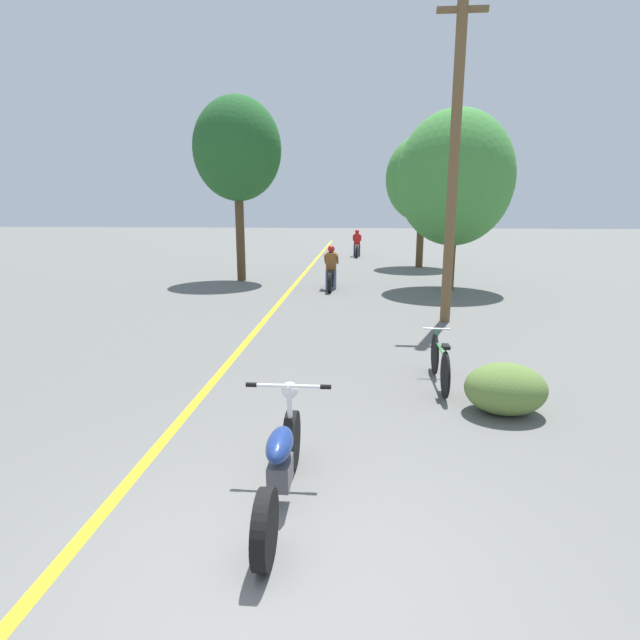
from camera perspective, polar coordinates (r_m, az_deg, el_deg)
name	(u,v)px	position (r m, az deg, el deg)	size (l,w,h in m)	color
ground_plane	(268,586)	(4.26, -5.94, -27.98)	(120.00, 120.00, 0.00)	#60605E
lane_stripe_center	(289,291)	(16.56, -3.55, 3.29)	(0.14, 48.00, 0.01)	yellow
utility_pole	(454,158)	(12.38, 15.07, 17.45)	(1.10, 0.24, 7.49)	brown
roadside_tree_right_near	(455,179)	(17.29, 15.17, 15.33)	(3.75, 3.37, 5.79)	#513A23
roadside_tree_right_far	(423,179)	(23.41, 11.67, 15.52)	(3.27, 2.95, 5.82)	#513A23
roadside_tree_left	(237,150)	(19.09, -9.45, 18.63)	(3.17, 2.85, 6.57)	#513A23
roadside_bush	(505,389)	(7.29, 20.44, -7.38)	(1.10, 0.88, 0.70)	#5B7A38
motorcycle_foreground	(281,464)	(4.86, -4.49, -16.12)	(0.87, 2.16, 1.02)	black
motorcycle_rider_lead	(331,273)	(16.90, 1.27, 5.40)	(0.50, 2.04, 1.47)	black
motorcycle_rider_far	(357,246)	(28.01, 4.24, 8.39)	(0.50, 2.21, 1.48)	black
bicycle_parked	(440,362)	(8.11, 13.54, -4.71)	(0.44, 1.77, 0.81)	black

